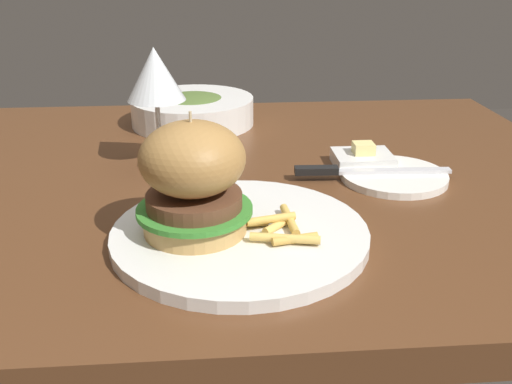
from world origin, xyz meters
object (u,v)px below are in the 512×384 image
object	(u,v)px
bread_plate	(394,176)
wine_glass	(155,77)
butter_dish	(363,159)
table_knife	(358,171)
soup_bowl	(193,110)
main_plate	(240,234)
burger_sandwich	(193,178)

from	to	relation	value
bread_plate	wine_glass	bearing A→B (deg)	165.17
butter_dish	wine_glass	bearing A→B (deg)	173.83
table_knife	soup_bowl	distance (m)	0.38
main_plate	soup_bowl	distance (m)	0.46
burger_sandwich	table_knife	size ratio (longest dim) A/B	0.61
burger_sandwich	soup_bowl	size ratio (longest dim) A/B	0.60
table_knife	butter_dish	size ratio (longest dim) A/B	2.58
bread_plate	table_knife	xyz separation A→B (m)	(-0.05, 0.00, 0.01)
butter_dish	table_knife	bearing A→B (deg)	-110.94
bread_plate	soup_bowl	size ratio (longest dim) A/B	0.67
wine_glass	table_knife	distance (m)	0.31
burger_sandwich	bread_plate	xyz separation A→B (m)	(0.27, 0.16, -0.07)
wine_glass	soup_bowl	bearing A→B (deg)	78.38
burger_sandwich	wine_glass	bearing A→B (deg)	102.65
main_plate	soup_bowl	bearing A→B (deg)	97.59
burger_sandwich	soup_bowl	world-z (taller)	burger_sandwich
burger_sandwich	butter_dish	distance (m)	0.33
wine_glass	table_knife	world-z (taller)	wine_glass
bread_plate	butter_dish	bearing A→B (deg)	119.19
wine_glass	table_knife	size ratio (longest dim) A/B	0.79
main_plate	wine_glass	world-z (taller)	wine_glass
wine_glass	burger_sandwich	bearing A→B (deg)	-77.35
wine_glass	soup_bowl	size ratio (longest dim) A/B	0.78
butter_dish	burger_sandwich	bearing A→B (deg)	-137.92
burger_sandwich	wine_glass	xyz separation A→B (m)	(-0.06, 0.25, 0.05)
burger_sandwich	bread_plate	size ratio (longest dim) A/B	0.90
burger_sandwich	soup_bowl	distance (m)	0.46
table_knife	soup_bowl	xyz separation A→B (m)	(-0.23, 0.29, 0.01)
bread_plate	soup_bowl	bearing A→B (deg)	133.75
table_knife	soup_bowl	world-z (taller)	soup_bowl
wine_glass	soup_bowl	world-z (taller)	wine_glass
bread_plate	soup_bowl	xyz separation A→B (m)	(-0.28, 0.30, 0.02)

